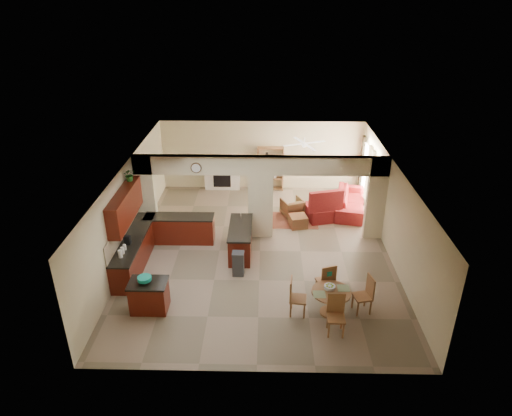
{
  "coord_description": "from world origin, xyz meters",
  "views": [
    {
      "loc": [
        0.14,
        -12.31,
        7.54
      ],
      "look_at": [
        -0.13,
        0.3,
        1.36
      ],
      "focal_mm": 32.0,
      "sensor_mm": 36.0,
      "label": 1
    }
  ],
  "objects_px": {
    "dining_table": "(331,298)",
    "kitchen_island": "(149,296)",
    "sofa": "(350,201)",
    "armchair": "(292,207)"
  },
  "relations": [
    {
      "from": "sofa",
      "to": "dining_table",
      "type": "bearing_deg",
      "value": 177.66
    },
    {
      "from": "dining_table",
      "to": "sofa",
      "type": "height_order",
      "value": "sofa"
    },
    {
      "from": "kitchen_island",
      "to": "armchair",
      "type": "height_order",
      "value": "kitchen_island"
    },
    {
      "from": "dining_table",
      "to": "kitchen_island",
      "type": "bearing_deg",
      "value": 179.23
    },
    {
      "from": "sofa",
      "to": "armchair",
      "type": "bearing_deg",
      "value": 113.95
    },
    {
      "from": "kitchen_island",
      "to": "armchair",
      "type": "distance_m",
      "value": 6.68
    },
    {
      "from": "dining_table",
      "to": "sofa",
      "type": "distance_m",
      "value": 6.13
    },
    {
      "from": "dining_table",
      "to": "armchair",
      "type": "height_order",
      "value": "dining_table"
    },
    {
      "from": "kitchen_island",
      "to": "sofa",
      "type": "xyz_separation_m",
      "value": [
        6.09,
        5.89,
        -0.06
      ]
    },
    {
      "from": "sofa",
      "to": "armchair",
      "type": "height_order",
      "value": "sofa"
    }
  ]
}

